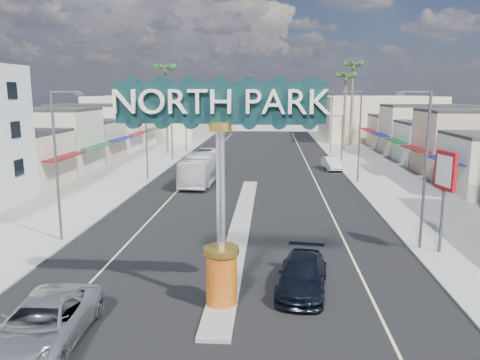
# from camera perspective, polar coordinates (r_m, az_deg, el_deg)

# --- Properties ---
(ground) EXTENTS (160.00, 160.00, 0.00)m
(ground) POSITION_cam_1_polar(r_m,az_deg,el_deg) (47.23, 1.35, -0.15)
(ground) COLOR gray
(ground) RESTS_ON ground
(road) EXTENTS (20.00, 120.00, 0.01)m
(road) POSITION_cam_1_polar(r_m,az_deg,el_deg) (47.23, 1.35, -0.14)
(road) COLOR black
(road) RESTS_ON ground
(median_island) EXTENTS (1.30, 30.00, 0.16)m
(median_island) POSITION_cam_1_polar(r_m,az_deg,el_deg) (31.66, 0.07, -5.49)
(median_island) COLOR gray
(median_island) RESTS_ON ground
(sidewalk_left) EXTENTS (8.00, 120.00, 0.12)m
(sidewalk_left) POSITION_cam_1_polar(r_m,az_deg,el_deg) (49.82, -14.95, 0.13)
(sidewalk_left) COLOR gray
(sidewalk_left) RESTS_ON ground
(sidewalk_right) EXTENTS (8.00, 120.00, 0.12)m
(sidewalk_right) POSITION_cam_1_polar(r_m,az_deg,el_deg) (48.67, 18.05, -0.28)
(sidewalk_right) COLOR gray
(sidewalk_right) RESTS_ON ground
(storefront_row_left) EXTENTS (12.00, 42.00, 6.00)m
(storefront_row_left) POSITION_cam_1_polar(r_m,az_deg,el_deg) (65.05, -19.80, 4.90)
(storefront_row_left) COLOR beige
(storefront_row_left) RESTS_ON ground
(storefront_row_right) EXTENTS (12.00, 42.00, 6.00)m
(storefront_row_right) POSITION_cam_1_polar(r_m,az_deg,el_deg) (63.55, 24.17, 4.47)
(storefront_row_right) COLOR #B7B29E
(storefront_row_right) RESTS_ON ground
(backdrop_far_left) EXTENTS (20.00, 20.00, 8.00)m
(backdrop_far_left) POSITION_cam_1_polar(r_m,az_deg,el_deg) (94.56, -10.95, 7.59)
(backdrop_far_left) COLOR #B7B29E
(backdrop_far_left) RESTS_ON ground
(backdrop_far_right) EXTENTS (20.00, 20.00, 8.00)m
(backdrop_far_right) POSITION_cam_1_polar(r_m,az_deg,el_deg) (93.62, 16.32, 7.32)
(backdrop_far_right) COLOR beige
(backdrop_far_right) RESTS_ON ground
(gateway_sign) EXTENTS (8.20, 1.50, 9.15)m
(gateway_sign) POSITION_cam_1_polar(r_m,az_deg,el_deg) (18.66, -2.38, 1.44)
(gateway_sign) COLOR red
(gateway_sign) RESTS_ON median_island
(traffic_signal_left) EXTENTS (5.09, 0.45, 6.00)m
(traffic_signal_left) POSITION_cam_1_polar(r_m,az_deg,el_deg) (61.53, -6.67, 6.35)
(traffic_signal_left) COLOR #47474C
(traffic_signal_left) RESTS_ON ground
(traffic_signal_right) EXTENTS (5.09, 0.45, 6.00)m
(traffic_signal_right) POSITION_cam_1_polar(r_m,az_deg,el_deg) (60.93, 10.68, 6.19)
(traffic_signal_right) COLOR #47474C
(traffic_signal_right) RESTS_ON ground
(streetlight_l_near) EXTENTS (2.03, 0.22, 9.00)m
(streetlight_l_near) POSITION_cam_1_polar(r_m,az_deg,el_deg) (29.38, -21.26, 2.44)
(streetlight_l_near) COLOR #47474C
(streetlight_l_near) RESTS_ON ground
(streetlight_l_mid) EXTENTS (2.03, 0.22, 9.00)m
(streetlight_l_mid) POSITION_cam_1_polar(r_m,az_deg,el_deg) (48.13, -11.20, 5.95)
(streetlight_l_mid) COLOR #47474C
(streetlight_l_mid) RESTS_ON ground
(streetlight_l_far) EXTENTS (2.03, 0.22, 9.00)m
(streetlight_l_far) POSITION_cam_1_polar(r_m,az_deg,el_deg) (69.56, -6.50, 7.51)
(streetlight_l_far) COLOR #47474C
(streetlight_l_far) RESTS_ON ground
(streetlight_r_near) EXTENTS (2.03, 0.22, 9.00)m
(streetlight_r_near) POSITION_cam_1_polar(r_m,az_deg,el_deg) (27.91, 21.39, 2.03)
(streetlight_r_near) COLOR #47474C
(streetlight_r_near) RESTS_ON ground
(streetlight_r_mid) EXTENTS (2.03, 0.22, 9.00)m
(streetlight_r_mid) POSITION_cam_1_polar(r_m,az_deg,el_deg) (47.25, 14.19, 5.74)
(streetlight_r_mid) COLOR #47474C
(streetlight_r_mid) RESTS_ON ground
(streetlight_r_far) EXTENTS (2.03, 0.22, 9.00)m
(streetlight_r_far) POSITION_cam_1_polar(r_m,az_deg,el_deg) (68.95, 10.96, 7.36)
(streetlight_r_far) COLOR #47474C
(streetlight_r_far) RESTS_ON ground
(palm_left_far) EXTENTS (2.60, 2.60, 13.10)m
(palm_left_far) POSITION_cam_1_polar(r_m,az_deg,el_deg) (68.05, -9.11, 12.79)
(palm_left_far) COLOR brown
(palm_left_far) RESTS_ON ground
(palm_right_mid) EXTENTS (2.60, 2.60, 12.10)m
(palm_right_mid) POSITION_cam_1_polar(r_m,az_deg,el_deg) (73.17, 12.77, 11.82)
(palm_right_mid) COLOR brown
(palm_right_mid) RESTS_ON ground
(palm_right_far) EXTENTS (2.60, 2.60, 14.10)m
(palm_right_far) POSITION_cam_1_polar(r_m,az_deg,el_deg) (79.47, 13.62, 12.97)
(palm_right_far) COLOR brown
(palm_right_far) RESTS_ON ground
(suv_left) EXTENTS (3.05, 6.16, 1.68)m
(suv_left) POSITION_cam_1_polar(r_m,az_deg,el_deg) (18.67, -22.91, -15.89)
(suv_left) COLOR #B1B1B6
(suv_left) RESTS_ON ground
(suv_right) EXTENTS (2.79, 5.42, 1.50)m
(suv_right) POSITION_cam_1_polar(r_m,az_deg,el_deg) (21.85, 7.62, -11.38)
(suv_right) COLOR black
(suv_right) RESTS_ON ground
(car_parked_right) EXTENTS (2.13, 4.66, 1.48)m
(car_parked_right) POSITION_cam_1_polar(r_m,az_deg,el_deg) (55.08, 11.12, 2.01)
(car_parked_right) COLOR silver
(car_parked_right) RESTS_ON ground
(city_bus) EXTENTS (3.01, 10.95, 3.02)m
(city_bus) POSITION_cam_1_polar(r_m,az_deg,el_deg) (46.59, -4.66, 1.55)
(city_bus) COLOR silver
(city_bus) RESTS_ON ground
(bank_pylon_sign) EXTENTS (0.61, 1.77, 5.65)m
(bank_pylon_sign) POSITION_cam_1_polar(r_m,az_deg,el_deg) (27.72, 23.74, 0.39)
(bank_pylon_sign) COLOR #47474C
(bank_pylon_sign) RESTS_ON sidewalk_right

